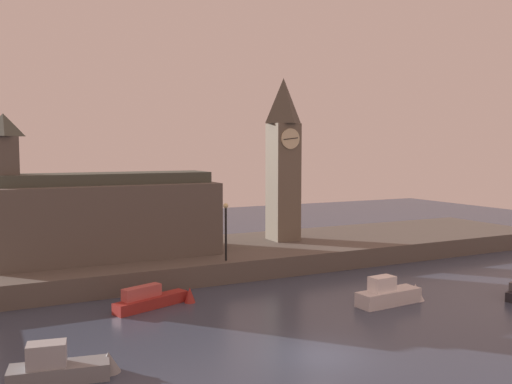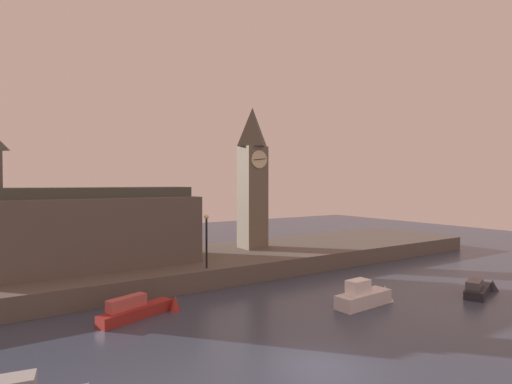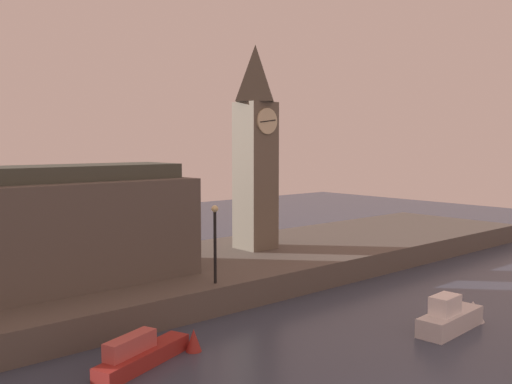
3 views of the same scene
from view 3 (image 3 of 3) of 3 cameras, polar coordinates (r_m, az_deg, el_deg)
The scene contains 6 objects.
far_embankment at distance 33.36m, azimuth -12.02°, elevation -9.14°, with size 70.00×12.00×1.50m, color #5B544C.
clock_tower at distance 38.87m, azimuth -0.06°, elevation 4.91°, with size 2.52×2.56×13.98m.
parliament_hall at distance 30.76m, azimuth -21.63°, elevation -3.37°, with size 15.65×6.34×10.32m.
streetlamp at distance 29.48m, azimuth -4.17°, elevation -4.37°, with size 0.36×0.36×4.11m.
boat_dinghy_red at distance 23.83m, azimuth -10.66°, elevation -15.63°, with size 5.38×2.53×1.59m.
boat_ferry_white at distance 29.01m, azimuth 19.38°, elevation -11.80°, with size 4.91×1.59×1.82m.
Camera 3 is at (-15.63, -8.34, 8.85)m, focal length 39.57 mm.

